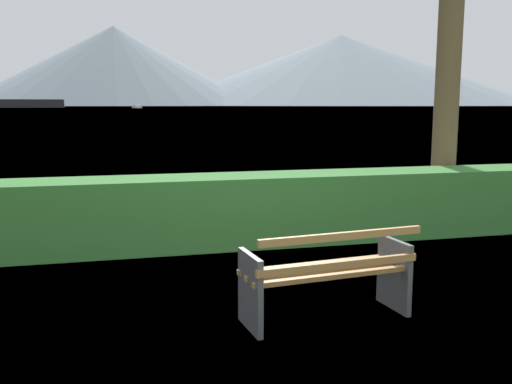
{
  "coord_description": "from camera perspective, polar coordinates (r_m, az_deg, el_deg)",
  "views": [
    {
      "loc": [
        -1.8,
        -4.67,
        1.95
      ],
      "look_at": [
        0.0,
        2.6,
        0.77
      ],
      "focal_mm": 39.73,
      "sensor_mm": 36.0,
      "label": 1
    }
  ],
  "objects": [
    {
      "name": "distant_hills",
      "position": [
        584.84,
        -10.32,
        12.17
      ],
      "size": [
        910.3,
        449.67,
        77.38
      ],
      "color": "gray",
      "rests_on": "ground_plane"
    },
    {
      "name": "park_bench",
      "position": [
        5.18,
        7.25,
        -8.28
      ],
      "size": [
        1.59,
        0.74,
        0.87
      ],
      "color": "#A0703F",
      "rests_on": "ground_plane"
    },
    {
      "name": "fishing_boat_near",
      "position": [
        252.67,
        -11.89,
        8.37
      ],
      "size": [
        4.27,
        6.78,
        1.22
      ],
      "color": "silver",
      "rests_on": "water_surface"
    },
    {
      "name": "ground_plane",
      "position": [
        5.37,
        6.87,
        -12.41
      ],
      "size": [
        1400.0,
        1400.0,
        0.0
      ],
      "primitive_type": "plane",
      "color": "olive"
    },
    {
      "name": "hedge_row",
      "position": [
        7.91,
        -0.51,
        -1.75
      ],
      "size": [
        9.97,
        0.86,
        0.97
      ],
      "primitive_type": "cube",
      "color": "#387A33",
      "rests_on": "ground_plane"
    },
    {
      "name": "water_surface",
      "position": [
        313.14,
        -13.76,
        8.29
      ],
      "size": [
        620.0,
        620.0,
        0.0
      ],
      "primitive_type": "plane",
      "color": "#6B8EA3",
      "rests_on": "ground_plane"
    }
  ]
}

